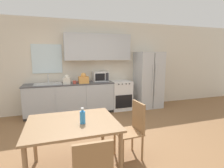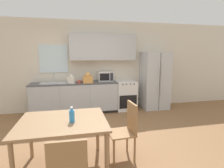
{
  "view_description": "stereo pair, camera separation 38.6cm",
  "coord_description": "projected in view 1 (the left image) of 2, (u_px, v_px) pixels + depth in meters",
  "views": [
    {
      "loc": [
        -0.76,
        -3.07,
        1.68
      ],
      "look_at": [
        0.43,
        0.55,
        1.05
      ],
      "focal_mm": 28.0,
      "sensor_mm": 36.0,
      "label": 1
    },
    {
      "loc": [
        -0.38,
        -3.17,
        1.68
      ],
      "look_at": [
        0.43,
        0.55,
        1.05
      ],
      "focal_mm": 28.0,
      "sensor_mm": 36.0,
      "label": 2
    }
  ],
  "objects": [
    {
      "name": "microwave",
      "position": [
        101.0,
        76.0,
        5.28
      ],
      "size": [
        0.45,
        0.32,
        0.29
      ],
      "color": "silver",
      "rests_on": "kitchen_counter"
    },
    {
      "name": "kitchen_sink",
      "position": [
        48.0,
        84.0,
        4.74
      ],
      "size": [
        0.71,
        0.44,
        0.26
      ],
      "color": "#B7BABC",
      "rests_on": "kitchen_counter"
    },
    {
      "name": "grocery_bag_0",
      "position": [
        83.0,
        79.0,
        4.89
      ],
      "size": [
        0.27,
        0.23,
        0.3
      ],
      "rotation": [
        0.0,
        0.0,
        -0.02
      ],
      "color": "#DB994C",
      "rests_on": "kitchen_counter"
    },
    {
      "name": "dining_chair_side",
      "position": [
        134.0,
        126.0,
        2.86
      ],
      "size": [
        0.42,
        0.42,
        0.93
      ],
      "rotation": [
        0.0,
        0.0,
        1.62
      ],
      "color": "#997047",
      "rests_on": "ground_plane"
    },
    {
      "name": "wall_back",
      "position": [
        84.0,
        62.0,
        5.24
      ],
      "size": [
        12.0,
        0.38,
        2.7
      ],
      "color": "beige",
      "rests_on": "ground_plane"
    },
    {
      "name": "oven_range",
      "position": [
        120.0,
        95.0,
        5.46
      ],
      "size": [
        0.61,
        0.61,
        0.9
      ],
      "color": "white",
      "rests_on": "ground_plane"
    },
    {
      "name": "dining_table",
      "position": [
        73.0,
        128.0,
        2.44
      ],
      "size": [
        1.22,
        1.0,
        0.77
      ],
      "color": "#997551",
      "rests_on": "ground_plane"
    },
    {
      "name": "grocery_bag_1",
      "position": [
        67.0,
        80.0,
        4.75
      ],
      "size": [
        0.22,
        0.2,
        0.25
      ],
      "rotation": [
        0.0,
        0.0,
        -0.2
      ],
      "color": "silver",
      "rests_on": "kitchen_counter"
    },
    {
      "name": "drink_bottle",
      "position": [
        83.0,
        117.0,
        2.36
      ],
      "size": [
        0.07,
        0.07,
        0.22
      ],
      "color": "#338CD8",
      "rests_on": "dining_table"
    },
    {
      "name": "kitchen_counter",
      "position": [
        70.0,
        99.0,
        4.99
      ],
      "size": [
        2.46,
        0.61,
        0.9
      ],
      "color": "#333333",
      "rests_on": "ground_plane"
    },
    {
      "name": "ground_plane",
      "position": [
        100.0,
        143.0,
        3.38
      ],
      "size": [
        12.0,
        12.0,
        0.0
      ],
      "primitive_type": "plane",
      "color": "olive"
    },
    {
      "name": "coffee_mug",
      "position": [
        75.0,
        82.0,
        4.82
      ],
      "size": [
        0.13,
        0.09,
        0.09
      ],
      "color": "#BF4C3F",
      "rests_on": "kitchen_counter"
    },
    {
      "name": "refrigerator",
      "position": [
        148.0,
        80.0,
        5.65
      ],
      "size": [
        0.8,
        0.71,
        1.78
      ],
      "color": "silver",
      "rests_on": "ground_plane"
    }
  ]
}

